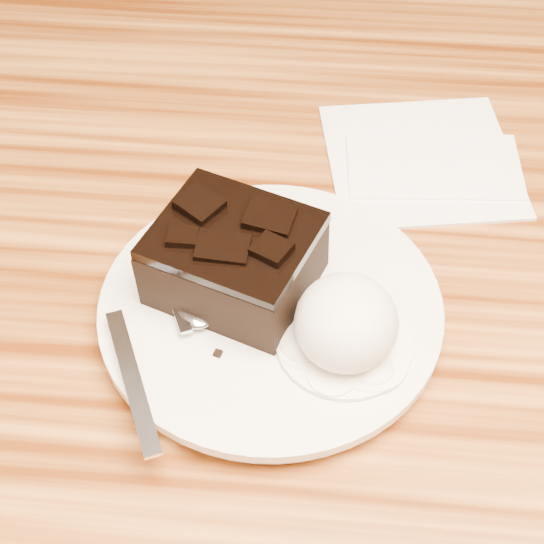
# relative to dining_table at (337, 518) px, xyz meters

# --- Properties ---
(dining_table) EXTENTS (1.20, 0.80, 0.75)m
(dining_table) POSITION_rel_dining_table_xyz_m (0.00, 0.00, 0.00)
(dining_table) COLOR #512207
(dining_table) RESTS_ON floor
(plate) EXTENTS (0.23, 0.23, 0.02)m
(plate) POSITION_rel_dining_table_xyz_m (-0.07, -0.04, 0.38)
(plate) COLOR silver
(plate) RESTS_ON dining_table
(brownie) EXTENTS (0.12, 0.12, 0.05)m
(brownie) POSITION_rel_dining_table_xyz_m (-0.09, -0.02, 0.42)
(brownie) COLOR black
(brownie) RESTS_ON plate
(ice_cream_scoop) EXTENTS (0.07, 0.07, 0.06)m
(ice_cream_scoop) POSITION_rel_dining_table_xyz_m (-0.02, -0.07, 0.42)
(ice_cream_scoop) COLOR silver
(ice_cream_scoop) RESTS_ON plate
(melt_puddle) EXTENTS (0.09, 0.09, 0.00)m
(melt_puddle) POSITION_rel_dining_table_xyz_m (-0.02, -0.07, 0.40)
(melt_puddle) COLOR white
(melt_puddle) RESTS_ON plate
(spoon) EXTENTS (0.10, 0.17, 0.01)m
(spoon) POSITION_rel_dining_table_xyz_m (-0.12, -0.05, 0.40)
(spoon) COLOR silver
(spoon) RESTS_ON plate
(napkin) EXTENTS (0.17, 0.17, 0.01)m
(napkin) POSITION_rel_dining_table_xyz_m (0.04, 0.14, 0.38)
(napkin) COLOR white
(napkin) RESTS_ON dining_table
(crumb_a) EXTENTS (0.01, 0.01, 0.00)m
(crumb_a) POSITION_rel_dining_table_xyz_m (-0.02, -0.04, 0.40)
(crumb_a) COLOR black
(crumb_a) RESTS_ON plate
(crumb_b) EXTENTS (0.01, 0.01, 0.00)m
(crumb_b) POSITION_rel_dining_table_xyz_m (-0.10, -0.08, 0.40)
(crumb_b) COLOR black
(crumb_b) RESTS_ON plate
(crumb_c) EXTENTS (0.01, 0.01, 0.00)m
(crumb_c) POSITION_rel_dining_table_xyz_m (-0.03, -0.03, 0.40)
(crumb_c) COLOR black
(crumb_c) RESTS_ON plate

